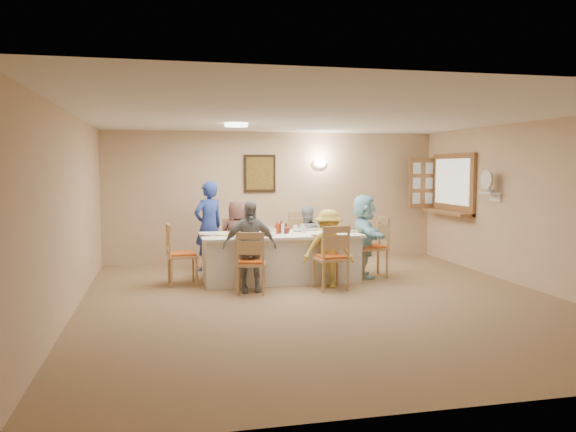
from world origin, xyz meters
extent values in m
plane|color=#806349|center=(0.00, 0.00, 0.00)|extent=(7.00, 7.00, 0.00)
plane|color=tan|center=(0.00, 3.50, 1.25)|extent=(6.50, 0.00, 6.50)
plane|color=tan|center=(0.00, -3.50, 1.25)|extent=(6.50, 0.00, 6.50)
plane|color=tan|center=(-3.25, 0.00, 1.25)|extent=(0.00, 7.00, 7.00)
plane|color=tan|center=(3.25, 0.00, 1.25)|extent=(0.00, 7.00, 7.00)
plane|color=white|center=(0.00, 0.00, 2.50)|extent=(7.00, 7.00, 0.00)
cube|color=#312011|center=(-0.30, 3.47, 1.70)|extent=(0.62, 0.04, 0.72)
cube|color=black|center=(-0.30, 3.45, 1.70)|extent=(0.52, 0.02, 0.62)
ellipsoid|color=white|center=(0.90, 3.44, 1.90)|extent=(0.26, 0.09, 0.18)
cylinder|color=white|center=(-1.00, 1.50, 2.47)|extent=(0.36, 0.36, 0.05)
cube|color=#9D6839|center=(3.21, 2.40, 1.50)|extent=(0.06, 1.50, 1.15)
cube|color=#9D6839|center=(3.09, 2.40, 0.97)|extent=(0.30, 1.50, 0.05)
cube|color=#9D6839|center=(2.95, 3.16, 1.50)|extent=(0.55, 0.04, 1.00)
cube|color=white|center=(3.13, 1.05, 1.40)|extent=(0.22, 0.36, 0.03)
cube|color=silver|center=(-0.30, 1.51, 0.38)|extent=(2.53, 1.07, 0.76)
imported|color=brown|center=(-0.90, 2.19, 0.64)|extent=(0.66, 0.46, 1.27)
imported|color=#A5A9AD|center=(0.30, 2.19, 0.58)|extent=(0.73, 0.65, 1.16)
imported|color=gray|center=(-0.90, 0.83, 0.67)|extent=(0.81, 0.38, 1.34)
imported|color=gold|center=(0.30, 0.83, 0.59)|extent=(0.92, 0.71, 1.19)
imported|color=#AAECFB|center=(1.12, 1.51, 0.69)|extent=(1.37, 0.72, 1.37)
imported|color=#273F9A|center=(-1.35, 2.66, 0.79)|extent=(0.90, 0.87, 1.58)
cube|color=#472B19|center=(-0.90, 1.09, 0.76)|extent=(0.37, 0.28, 0.01)
cylinder|color=white|center=(-0.90, 1.09, 0.77)|extent=(0.24, 0.24, 0.01)
cube|color=yellow|center=(-0.72, 1.04, 0.77)|extent=(0.13, 0.13, 0.01)
cube|color=#472B19|center=(0.30, 1.09, 0.76)|extent=(0.36, 0.27, 0.01)
cylinder|color=white|center=(0.30, 1.09, 0.77)|extent=(0.24, 0.24, 0.02)
cube|color=yellow|center=(0.48, 1.04, 0.77)|extent=(0.14, 0.14, 0.01)
cube|color=#472B19|center=(-0.90, 1.93, 0.76)|extent=(0.37, 0.27, 0.01)
cylinder|color=white|center=(-0.90, 1.93, 0.77)|extent=(0.25, 0.25, 0.02)
cube|color=yellow|center=(-0.72, 1.88, 0.77)|extent=(0.14, 0.14, 0.01)
cube|color=#472B19|center=(0.30, 1.93, 0.76)|extent=(0.35, 0.26, 0.01)
cylinder|color=white|center=(0.30, 1.93, 0.77)|extent=(0.25, 0.25, 0.02)
cube|color=yellow|center=(0.48, 1.88, 0.77)|extent=(0.14, 0.14, 0.01)
cube|color=#472B19|center=(-1.40, 1.51, 0.76)|extent=(0.33, 0.25, 0.01)
cylinder|color=white|center=(-1.40, 1.51, 0.77)|extent=(0.23, 0.23, 0.01)
cube|color=yellow|center=(-1.22, 1.46, 0.77)|extent=(0.14, 0.14, 0.01)
cube|color=#472B19|center=(0.82, 1.51, 0.76)|extent=(0.34, 0.25, 0.01)
cylinder|color=white|center=(0.82, 1.51, 0.77)|extent=(0.24, 0.24, 0.02)
cube|color=yellow|center=(1.00, 1.46, 0.77)|extent=(0.15, 0.15, 0.01)
imported|color=white|center=(-1.13, 1.16, 0.80)|extent=(0.15, 0.15, 0.08)
imported|color=white|center=(0.08, 2.07, 0.80)|extent=(0.11, 0.11, 0.07)
imported|color=white|center=(-0.56, 1.22, 0.79)|extent=(0.35, 0.35, 0.05)
imported|color=white|center=(0.03, 1.72, 0.79)|extent=(0.20, 0.20, 0.05)
imported|color=#AF370F|center=(-0.36, 1.49, 0.87)|extent=(0.14, 0.14, 0.22)
imported|color=#571F17|center=(-0.27, 1.58, 0.86)|extent=(0.15, 0.15, 0.21)
imported|color=#571F17|center=(-0.21, 1.52, 0.84)|extent=(0.17, 0.17, 0.16)
cylinder|color=silver|center=(-0.45, 1.56, 0.82)|extent=(0.07, 0.07, 0.11)
camera|label=1|loc=(-2.12, -7.22, 1.82)|focal=35.00mm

